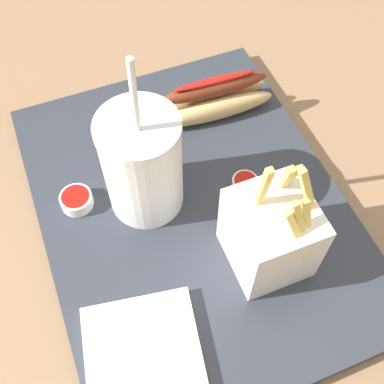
% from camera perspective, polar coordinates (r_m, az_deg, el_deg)
% --- Properties ---
extents(ground_plane, '(2.40, 2.40, 0.02)m').
position_cam_1_polar(ground_plane, '(0.61, 0.00, -3.07)').
color(ground_plane, '#8C6B4C').
extents(food_tray, '(0.47, 0.35, 0.02)m').
position_cam_1_polar(food_tray, '(0.59, 0.00, -2.11)').
color(food_tray, '#2D333D').
rests_on(food_tray, ground_plane).
extents(soda_cup, '(0.09, 0.09, 0.22)m').
position_cam_1_polar(soda_cup, '(0.53, -5.89, 3.25)').
color(soda_cup, white).
rests_on(soda_cup, food_tray).
extents(fries_basket, '(0.09, 0.08, 0.15)m').
position_cam_1_polar(fries_basket, '(0.51, 9.32, -4.90)').
color(fries_basket, white).
rests_on(fries_basket, food_tray).
extents(hot_dog_1, '(0.06, 0.16, 0.06)m').
position_cam_1_polar(hot_dog_1, '(0.65, 2.59, 11.02)').
color(hot_dog_1, '#DBB775').
rests_on(hot_dog_1, food_tray).
extents(ketchup_cup_1, '(0.04, 0.04, 0.02)m').
position_cam_1_polar(ketchup_cup_1, '(0.59, -13.57, -0.89)').
color(ketchup_cup_1, white).
rests_on(ketchup_cup_1, food_tray).
extents(ketchup_cup_2, '(0.03, 0.03, 0.02)m').
position_cam_1_polar(ketchup_cup_2, '(0.59, 6.33, 0.93)').
color(ketchup_cup_2, white).
rests_on(ketchup_cup_2, food_tray).
extents(napkin_stack, '(0.13, 0.13, 0.01)m').
position_cam_1_polar(napkin_stack, '(0.51, -5.89, -18.24)').
color(napkin_stack, white).
rests_on(napkin_stack, food_tray).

